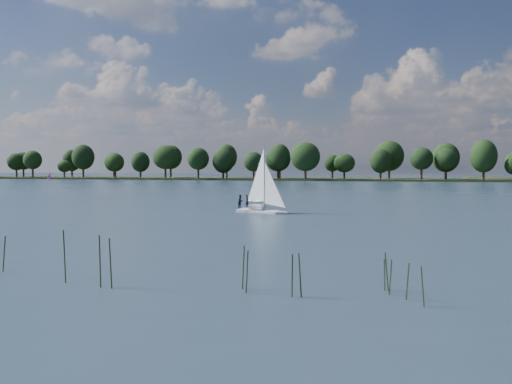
# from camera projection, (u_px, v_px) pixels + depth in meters

# --- Properties ---
(ground) EXTENTS (700.00, 700.00, 0.00)m
(ground) POSITION_uv_depth(u_px,v_px,m) (290.00, 190.00, 133.33)
(ground) COLOR #233342
(ground) RESTS_ON ground
(far_shore) EXTENTS (660.00, 40.00, 1.50)m
(far_shore) POSITION_uv_depth(u_px,v_px,m) (348.00, 180.00, 240.88)
(far_shore) COLOR black
(far_shore) RESTS_ON ground
(sailboat) EXTENTS (6.32, 3.67, 8.04)m
(sailboat) POSITION_uv_depth(u_px,v_px,m) (260.00, 194.00, 66.33)
(sailboat) COLOR silver
(sailboat) RESTS_ON ground
(dinghy_pink) EXTENTS (2.52, 2.50, 4.07)m
(dinghy_pink) POSITION_uv_depth(u_px,v_px,m) (50.00, 178.00, 241.02)
(dinghy_pink) COLOR white
(dinghy_pink) RESTS_ON ground
(treeline) EXTENTS (562.42, 74.31, 17.50)m
(treeline) POSITION_uv_depth(u_px,v_px,m) (329.00, 161.00, 238.55)
(treeline) COLOR black
(treeline) RESTS_ON ground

